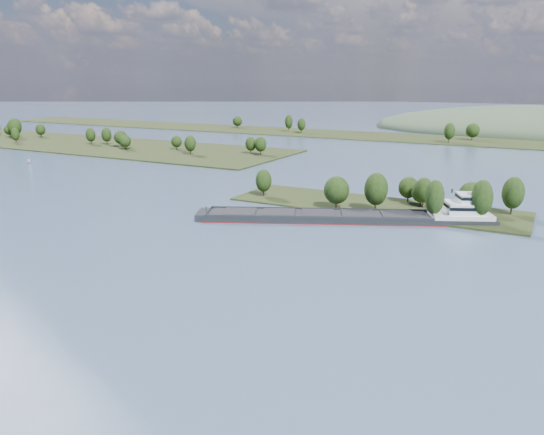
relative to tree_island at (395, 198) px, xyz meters
The scene contains 6 objects.
ground 59.35m from the tree_island, 97.14° to the right, with size 1800.00×1800.00×0.00m, color #3E516B.
tree_island is the anchor object (origin of this frame).
left_bank 250.29m from the tree_island, 161.02° to the left, with size 300.00×80.00×15.92m.
back_shoreline 221.06m from the tree_island, 89.66° to the left, with size 900.00×60.00×14.91m.
cargo_barge 19.07m from the tree_island, 103.38° to the right, with size 88.75×48.05×12.51m.
motorboat 197.31m from the tree_island, behind, with size 1.97×5.24×2.02m, color silver.
Camera 1 is at (52.87, 5.12, 43.37)m, focal length 35.00 mm.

